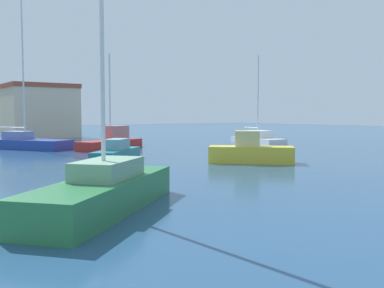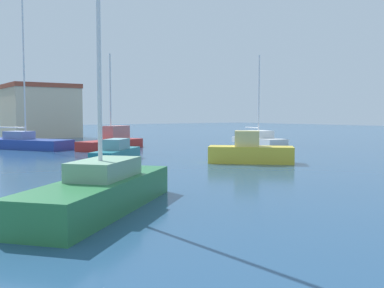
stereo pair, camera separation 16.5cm
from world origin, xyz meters
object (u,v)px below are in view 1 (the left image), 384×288
Objects in this scene: motorboat_yellow_far_left at (250,152)px; sailboat_green_near_pier at (105,190)px; sailboat_blue_distant_north at (24,142)px; sailboat_red_distant_east at (112,141)px; sailboat_white_outer_mooring at (258,139)px; motorboat_teal_mid_harbor at (117,153)px.

sailboat_green_near_pier is at bearing -151.45° from motorboat_yellow_far_left.
sailboat_blue_distant_north is at bearing 113.05° from motorboat_yellow_far_left.
motorboat_yellow_far_left is at bearing -81.54° from sailboat_red_distant_east.
motorboat_yellow_far_left is at bearing -136.05° from sailboat_white_outer_mooring.
motorboat_yellow_far_left is at bearing -42.24° from motorboat_teal_mid_harbor.
sailboat_green_near_pier is at bearing -99.87° from sailboat_blue_distant_north.
motorboat_yellow_far_left is (7.45, -17.51, 0.08)m from sailboat_blue_distant_north.
sailboat_white_outer_mooring is 18.23m from motorboat_teal_mid_harbor.
sailboat_red_distant_east is at bearing 66.21° from motorboat_teal_mid_harbor.
motorboat_teal_mid_harbor is at bearing -160.65° from sailboat_white_outer_mooring.
motorboat_yellow_far_left reaches higher than motorboat_teal_mid_harbor.
motorboat_teal_mid_harbor is at bearing -81.65° from sailboat_blue_distant_north.
sailboat_red_distant_east is 13.74m from sailboat_white_outer_mooring.
sailboat_green_near_pier is 12.88m from motorboat_teal_mid_harbor.
sailboat_white_outer_mooring is at bearing 43.95° from motorboat_yellow_far_left.
sailboat_white_outer_mooring is at bearing -18.48° from sailboat_blue_distant_north.
sailboat_blue_distant_north is 24.17m from sailboat_green_near_pier.
sailboat_green_near_pier is at bearing -142.99° from sailboat_white_outer_mooring.
sailboat_green_near_pier is 1.14× the size of sailboat_white_outer_mooring.
sailboat_red_distant_east is at bearing -37.17° from sailboat_blue_distant_north.
sailboat_blue_distant_north is 20.05m from sailboat_white_outer_mooring.
sailboat_green_near_pier is 21.89m from sailboat_red_distant_east.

